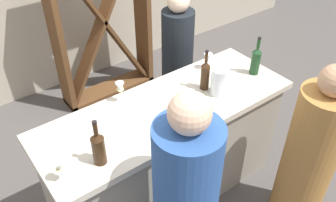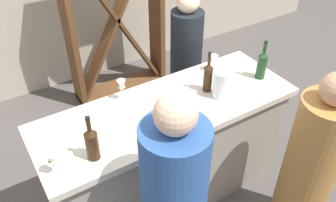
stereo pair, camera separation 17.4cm
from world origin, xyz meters
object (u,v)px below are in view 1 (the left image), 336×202
object	(u,v)px
wine_bottle_second_left_amber_brown	(205,74)
wine_glass_near_left	(60,168)
wine_bottle_leftmost_amber_brown	(98,147)
person_center_guest	(309,158)
water_pitcher	(219,82)
wine_glass_near_right	(120,89)
wine_rack	(102,20)
wine_bottle_center_olive_green	(256,60)
wine_glass_near_center	(208,58)
person_right_guest	(177,68)

from	to	relation	value
wine_bottle_second_left_amber_brown	wine_glass_near_left	world-z (taller)	wine_bottle_second_left_amber_brown
wine_bottle_leftmost_amber_brown	person_center_guest	xyz separation A→B (m)	(1.34, -0.60, -0.43)
wine_glass_near_left	water_pitcher	distance (m)	1.28
wine_glass_near_right	person_center_guest	world-z (taller)	person_center_guest
wine_glass_near_left	person_center_guest	bearing A→B (deg)	-20.78
wine_rack	water_pitcher	distance (m)	1.75
water_pitcher	wine_rack	bearing A→B (deg)	91.37
wine_glass_near_right	wine_rack	bearing A→B (deg)	67.15
wine_rack	wine_bottle_second_left_amber_brown	bearing A→B (deg)	-89.69
wine_rack	wine_bottle_center_olive_green	world-z (taller)	wine_rack
person_center_guest	wine_glass_near_left	bearing A→B (deg)	87.16
wine_bottle_second_left_amber_brown	wine_bottle_center_olive_green	bearing A→B (deg)	-9.97
wine_glass_near_left	water_pitcher	xyz separation A→B (m)	(1.28, 0.09, 0.00)
wine_rack	person_center_guest	distance (m)	2.47
wine_glass_near_center	person_center_guest	xyz separation A→B (m)	(0.12, -1.00, -0.41)
wine_glass_near_left	water_pitcher	bearing A→B (deg)	3.89
wine_rack	wine_glass_near_left	xyz separation A→B (m)	(-1.23, -1.83, 0.14)
wine_glass_near_center	person_center_guest	bearing A→B (deg)	-82.87
wine_rack	wine_glass_near_right	size ratio (longest dim) A/B	11.34
wine_bottle_center_olive_green	wine_glass_near_left	size ratio (longest dim) A/B	2.15
wine_bottle_center_olive_green	wine_glass_near_right	xyz separation A→B (m)	(-1.06, 0.32, -0.01)
wine_bottle_center_olive_green	wine_glass_near_right	distance (m)	1.11
wine_rack	water_pitcher	world-z (taller)	wine_rack
wine_bottle_leftmost_amber_brown	wine_glass_near_left	size ratio (longest dim) A/B	2.10
wine_bottle_second_left_amber_brown	wine_bottle_leftmost_amber_brown	bearing A→B (deg)	-168.67
wine_rack	water_pitcher	xyz separation A→B (m)	(0.04, -1.75, 0.14)
wine_glass_near_center	person_right_guest	size ratio (longest dim) A/B	0.09
wine_bottle_second_left_amber_brown	person_right_guest	size ratio (longest dim) A/B	0.22
wine_rack	person_right_guest	xyz separation A→B (m)	(0.29, -0.94, -0.24)
wine_bottle_center_olive_green	person_center_guest	xyz separation A→B (m)	(-0.13, -0.72, -0.43)
wine_glass_near_left	wine_glass_near_right	distance (m)	0.78
wine_bottle_leftmost_amber_brown	person_right_guest	xyz separation A→B (m)	(1.29, 0.90, -0.40)
wine_rack	person_right_guest	distance (m)	1.01
wine_bottle_leftmost_amber_brown	wine_glass_near_left	bearing A→B (deg)	179.76
wine_glass_near_right	person_center_guest	bearing A→B (deg)	-48.14
wine_rack	wine_bottle_leftmost_amber_brown	world-z (taller)	wine_rack
water_pitcher	wine_glass_near_center	bearing A→B (deg)	60.49
wine_glass_near_right	person_right_guest	distance (m)	1.07
wine_glass_near_left	person_center_guest	world-z (taller)	person_center_guest
wine_bottle_center_olive_green	wine_glass_near_right	bearing A→B (deg)	163.10
wine_glass_near_left	wine_glass_near_right	xyz separation A→B (m)	(0.65, 0.44, 0.00)
wine_bottle_leftmost_amber_brown	wine_bottle_center_olive_green	bearing A→B (deg)	4.64
wine_bottle_center_olive_green	water_pitcher	size ratio (longest dim) A/B	1.52
wine_bottle_leftmost_amber_brown	person_center_guest	size ratio (longest dim) A/B	0.22
water_pitcher	person_right_guest	size ratio (longest dim) A/B	0.15
wine_glass_near_left	person_right_guest	distance (m)	1.81
wine_glass_near_left	wine_bottle_center_olive_green	bearing A→B (deg)	3.96
water_pitcher	person_center_guest	xyz separation A→B (m)	(0.30, -0.69, -0.42)
wine_rack	person_right_guest	size ratio (longest dim) A/B	1.27
wine_bottle_leftmost_amber_brown	wine_glass_near_right	world-z (taller)	wine_bottle_leftmost_amber_brown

